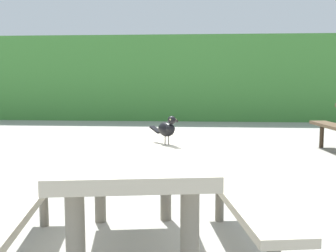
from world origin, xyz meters
name	(u,v)px	position (x,y,z in m)	size (l,w,h in m)	color
ground_plane	(152,247)	(0.00, 0.00, 0.00)	(60.00, 60.00, 0.00)	#A3A099
hedge_wall	(188,78)	(0.00, 9.49, 1.18)	(28.00, 1.87, 2.37)	#428438
picnic_table_foreground	(133,173)	(-0.10, -0.17, 0.56)	(1.93, 1.96, 0.74)	#B2A893
bird_grackle	(167,128)	(0.12, -0.16, 0.84)	(0.20, 0.24, 0.18)	black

